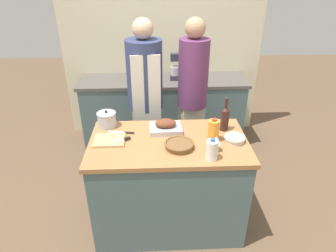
{
  "coord_description": "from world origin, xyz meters",
  "views": [
    {
      "loc": [
        -0.1,
        -2.18,
        2.22
      ],
      "look_at": [
        0.0,
        0.12,
        0.99
      ],
      "focal_mm": 32.0,
      "sensor_mm": 36.0,
      "label": 1
    }
  ],
  "objects_px": {
    "wine_glass_left": "(216,140)",
    "knife_paring": "(122,139)",
    "stock_pot": "(107,119)",
    "juice_jug": "(213,131)",
    "milk_jug": "(212,150)",
    "person_cook_aproned": "(145,96)",
    "condiment_bottle_short": "(146,72)",
    "knife_chef": "(122,133)",
    "wine_bottle_green": "(225,118)",
    "stand_mixer": "(177,69)",
    "mixing_bowl": "(235,139)",
    "cutting_board": "(109,140)",
    "condiment_bottle_tall": "(136,77)",
    "wicker_basket": "(179,145)",
    "roasting_pan": "(166,126)",
    "person_cook_guest": "(193,93)"
  },
  "relations": [
    {
      "from": "knife_paring",
      "to": "roasting_pan",
      "type": "bearing_deg",
      "value": 24.71
    },
    {
      "from": "stand_mixer",
      "to": "roasting_pan",
      "type": "bearing_deg",
      "value": -98.18
    },
    {
      "from": "juice_jug",
      "to": "wine_bottle_green",
      "type": "relative_size",
      "value": 0.67
    },
    {
      "from": "stock_pot",
      "to": "wine_glass_left",
      "type": "relative_size",
      "value": 1.32
    },
    {
      "from": "condiment_bottle_short",
      "to": "person_cook_guest",
      "type": "bearing_deg",
      "value": -58.63
    },
    {
      "from": "wine_glass_left",
      "to": "knife_paring",
      "type": "bearing_deg",
      "value": 167.38
    },
    {
      "from": "roasting_pan",
      "to": "wine_glass_left",
      "type": "relative_size",
      "value": 2.27
    },
    {
      "from": "stock_pot",
      "to": "knife_chef",
      "type": "xyz_separation_m",
      "value": [
        0.15,
        -0.13,
        -0.07
      ]
    },
    {
      "from": "cutting_board",
      "to": "mixing_bowl",
      "type": "height_order",
      "value": "mixing_bowl"
    },
    {
      "from": "wine_bottle_green",
      "to": "condiment_bottle_tall",
      "type": "height_order",
      "value": "wine_bottle_green"
    },
    {
      "from": "stock_pot",
      "to": "juice_jug",
      "type": "bearing_deg",
      "value": -17.7
    },
    {
      "from": "roasting_pan",
      "to": "knife_paring",
      "type": "xyz_separation_m",
      "value": [
        -0.37,
        -0.17,
        -0.02
      ]
    },
    {
      "from": "cutting_board",
      "to": "condiment_bottle_tall",
      "type": "relative_size",
      "value": 1.49
    },
    {
      "from": "milk_jug",
      "to": "condiment_bottle_tall",
      "type": "relative_size",
      "value": 1.01
    },
    {
      "from": "cutting_board",
      "to": "wine_bottle_green",
      "type": "distance_m",
      "value": 1.03
    },
    {
      "from": "milk_jug",
      "to": "knife_chef",
      "type": "xyz_separation_m",
      "value": [
        -0.72,
        0.44,
        -0.08
      ]
    },
    {
      "from": "condiment_bottle_short",
      "to": "cutting_board",
      "type": "bearing_deg",
      "value": -99.67
    },
    {
      "from": "stock_pot",
      "to": "wine_bottle_green",
      "type": "bearing_deg",
      "value": -6.16
    },
    {
      "from": "mixing_bowl",
      "to": "wine_glass_left",
      "type": "height_order",
      "value": "wine_glass_left"
    },
    {
      "from": "mixing_bowl",
      "to": "knife_chef",
      "type": "distance_m",
      "value": 0.98
    },
    {
      "from": "knife_chef",
      "to": "person_cook_aproned",
      "type": "relative_size",
      "value": 0.13
    },
    {
      "from": "knife_paring",
      "to": "condiment_bottle_short",
      "type": "xyz_separation_m",
      "value": [
        0.17,
        1.67,
        0.05
      ]
    },
    {
      "from": "wicker_basket",
      "to": "stock_pot",
      "type": "distance_m",
      "value": 0.75
    },
    {
      "from": "roasting_pan",
      "to": "stock_pot",
      "type": "bearing_deg",
      "value": 168.29
    },
    {
      "from": "wine_glass_left",
      "to": "wicker_basket",
      "type": "bearing_deg",
      "value": 169.83
    },
    {
      "from": "wine_glass_left",
      "to": "condiment_bottle_short",
      "type": "distance_m",
      "value": 1.93
    },
    {
      "from": "cutting_board",
      "to": "person_cook_aproned",
      "type": "distance_m",
      "value": 0.85
    },
    {
      "from": "knife_paring",
      "to": "person_cook_aproned",
      "type": "height_order",
      "value": "person_cook_aproned"
    },
    {
      "from": "knife_chef",
      "to": "roasting_pan",
      "type": "bearing_deg",
      "value": 2.96
    },
    {
      "from": "stand_mixer",
      "to": "condiment_bottle_short",
      "type": "height_order",
      "value": "stand_mixer"
    },
    {
      "from": "juice_jug",
      "to": "condiment_bottle_short",
      "type": "xyz_separation_m",
      "value": [
        -0.59,
        1.69,
        -0.03
      ]
    },
    {
      "from": "stock_pot",
      "to": "juice_jug",
      "type": "height_order",
      "value": "juice_jug"
    },
    {
      "from": "milk_jug",
      "to": "mixing_bowl",
      "type": "bearing_deg",
      "value": 46.1
    },
    {
      "from": "juice_jug",
      "to": "knife_chef",
      "type": "xyz_separation_m",
      "value": [
        -0.78,
        0.17,
        -0.09
      ]
    },
    {
      "from": "cutting_board",
      "to": "knife_paring",
      "type": "bearing_deg",
      "value": -6.53
    },
    {
      "from": "person_cook_guest",
      "to": "person_cook_aproned",
      "type": "bearing_deg",
      "value": 167.22
    },
    {
      "from": "cutting_board",
      "to": "wicker_basket",
      "type": "bearing_deg",
      "value": -12.7
    },
    {
      "from": "stand_mixer",
      "to": "mixing_bowl",
      "type": "bearing_deg",
      "value": -77.01
    },
    {
      "from": "knife_chef",
      "to": "wine_bottle_green",
      "type": "bearing_deg",
      "value": 1.03
    },
    {
      "from": "mixing_bowl",
      "to": "wine_bottle_green",
      "type": "relative_size",
      "value": 0.57
    },
    {
      "from": "milk_jug",
      "to": "person_cook_aproned",
      "type": "distance_m",
      "value": 1.22
    },
    {
      "from": "knife_chef",
      "to": "stand_mixer",
      "type": "xyz_separation_m",
      "value": [
        0.59,
        1.43,
        0.13
      ]
    },
    {
      "from": "cutting_board",
      "to": "stand_mixer",
      "type": "height_order",
      "value": "stand_mixer"
    },
    {
      "from": "wicker_basket",
      "to": "condiment_bottle_short",
      "type": "relative_size",
      "value": 1.43
    },
    {
      "from": "stand_mixer",
      "to": "condiment_bottle_tall",
      "type": "xyz_separation_m",
      "value": [
        -0.53,
        -0.12,
        -0.06
      ]
    },
    {
      "from": "mixing_bowl",
      "to": "milk_jug",
      "type": "distance_m",
      "value": 0.35
    },
    {
      "from": "juice_jug",
      "to": "person_cook_guest",
      "type": "distance_m",
      "value": 0.84
    },
    {
      "from": "wine_bottle_green",
      "to": "stand_mixer",
      "type": "xyz_separation_m",
      "value": [
        -0.32,
        1.41,
        0.01
      ]
    },
    {
      "from": "juice_jug",
      "to": "condiment_bottle_short",
      "type": "relative_size",
      "value": 1.21
    },
    {
      "from": "condiment_bottle_short",
      "to": "person_cook_aproned",
      "type": "relative_size",
      "value": 0.09
    }
  ]
}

